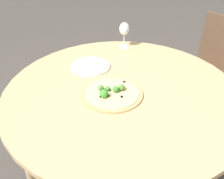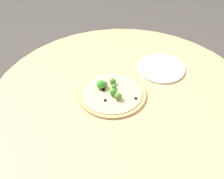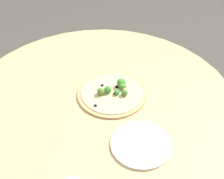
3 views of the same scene
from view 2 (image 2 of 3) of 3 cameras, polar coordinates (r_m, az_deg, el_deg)
The scene contains 3 objects.
dining_table at distance 1.47m, azimuth 2.23°, elevation -4.01°, with size 1.26×1.26×0.77m.
pizza at distance 1.45m, azimuth -0.10°, elevation -0.53°, with size 0.32×0.32×0.06m.
plate_near at distance 1.62m, azimuth 9.01°, elevation 3.85°, with size 0.24×0.24×0.01m.
Camera 2 is at (0.08, -1.02, 1.76)m, focal length 50.00 mm.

